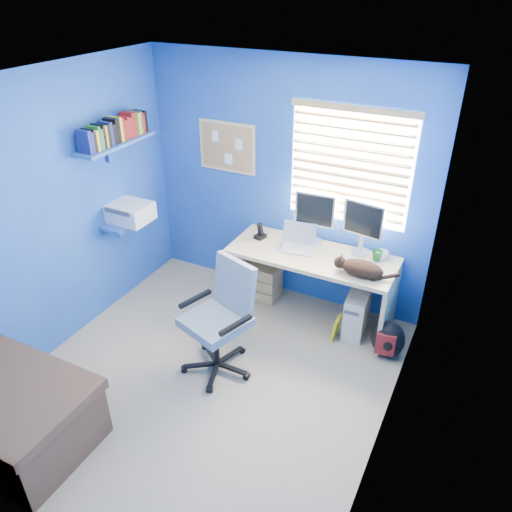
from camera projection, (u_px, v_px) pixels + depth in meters
The scene contains 23 objects.
floor at pixel (208, 378), 4.40m from camera, with size 3.00×3.20×0.00m, color tan.
ceiling at pixel (189, 85), 3.15m from camera, with size 3.00×3.20×0.00m, color white.
wall_back at pixel (285, 185), 5.01m from camera, with size 3.00×0.01×2.50m, color #1B44B0.
wall_front at pixel (32, 396), 2.54m from camera, with size 3.00×0.01×2.50m, color #1B44B0.
wall_left at pixel (54, 217), 4.36m from camera, with size 0.01×3.20×2.50m, color #1B44B0.
wall_right at pixel (398, 308), 3.19m from camera, with size 0.01×3.20×2.50m, color #1B44B0.
desk at pixel (310, 286), 5.01m from camera, with size 1.63×0.65×0.74m, color #CAB77C.
laptop at pixel (297, 239), 4.86m from camera, with size 0.33×0.26×0.22m, color silver.
monitor_left at pixel (315, 218), 4.89m from camera, with size 0.40×0.12×0.54m, color silver.
monitor_right at pixel (363, 228), 4.71m from camera, with size 0.40×0.12×0.54m, color silver.
phone at pixel (260, 231), 5.06m from camera, with size 0.09×0.11×0.17m, color black.
mug at pixel (377, 255), 4.70m from camera, with size 0.10×0.09×0.10m, color #17661F.
cd_spindle at pixel (382, 255), 4.74m from camera, with size 0.13×0.13×0.07m, color silver.
cat at pixel (362, 269), 4.46m from camera, with size 0.39×0.20×0.14m, color black.
tower_pc at pixel (357, 312), 4.87m from camera, with size 0.19×0.44×0.45m, color beige.
drawer_boxes at pixel (263, 280), 5.41m from camera, with size 0.35×0.28×0.41m, color tan.
yellow_book at pixel (336, 328), 4.83m from camera, with size 0.03×0.17×0.24m, color yellow.
backpack at pixel (388, 339), 4.59m from camera, with size 0.32×0.24×0.37m, color black.
bed_corner at pixel (14, 416), 3.69m from camera, with size 1.11×0.79×0.53m, color #46321F.
office_chair at pixel (221, 332), 4.36m from camera, with size 0.76×0.76×1.03m.
window_blinds at pixel (349, 167), 4.59m from camera, with size 1.15×0.05×1.10m.
corkboard at pixel (227, 147), 5.10m from camera, with size 0.64×0.02×0.52m.
wall_shelves at pixel (121, 173), 4.79m from camera, with size 0.42×0.90×1.05m.
Camera 1 is at (1.85, -2.73, 3.14)m, focal length 35.00 mm.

